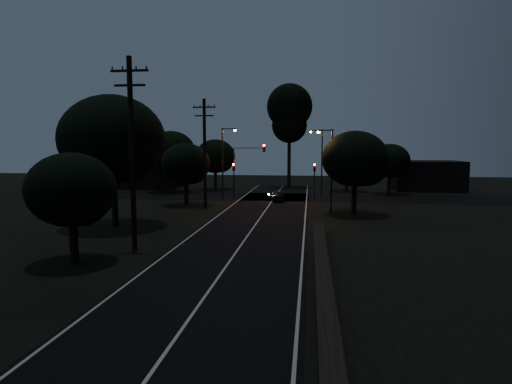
# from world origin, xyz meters

# --- Properties ---
(road_surface) EXTENTS (60.00, 70.00, 0.03)m
(road_surface) POSITION_xyz_m (0.00, 31.12, 0.01)
(road_surface) COLOR black
(road_surface) RESTS_ON ground
(retaining_wall) EXTENTS (6.93, 26.00, 1.60)m
(retaining_wall) POSITION_xyz_m (7.74, 3.00, 0.62)
(retaining_wall) COLOR black
(retaining_wall) RESTS_ON ground
(utility_pole_mid) EXTENTS (2.20, 0.30, 11.00)m
(utility_pole_mid) POSITION_xyz_m (-6.00, 15.00, 5.74)
(utility_pole_mid) COLOR black
(utility_pole_mid) RESTS_ON ground
(utility_pole_far) EXTENTS (2.20, 0.30, 10.50)m
(utility_pole_far) POSITION_xyz_m (-6.00, 32.00, 5.48)
(utility_pole_far) COLOR black
(utility_pole_far) RESTS_ON ground
(tree_left_b) EXTENTS (4.48, 4.48, 5.69)m
(tree_left_b) POSITION_xyz_m (-7.84, 11.91, 3.69)
(tree_left_b) COLOR black
(tree_left_b) RESTS_ON ground
(tree_left_c) EXTENTS (7.75, 7.75, 9.79)m
(tree_left_c) POSITION_xyz_m (-10.23, 21.84, 6.33)
(tree_left_c) COLOR black
(tree_left_c) RESTS_ON ground
(tree_left_d) EXTENTS (4.99, 4.99, 6.33)m
(tree_left_d) POSITION_xyz_m (-8.32, 33.90, 4.10)
(tree_left_d) COLOR black
(tree_left_d) RESTS_ON ground
(tree_far_nw) EXTENTS (5.50, 5.50, 6.97)m
(tree_far_nw) POSITION_xyz_m (-8.81, 49.89, 4.51)
(tree_far_nw) COLOR black
(tree_far_nw) RESTS_ON ground
(tree_far_w) EXTENTS (6.28, 6.28, 8.01)m
(tree_far_w) POSITION_xyz_m (-13.78, 45.87, 5.20)
(tree_far_w) COLOR black
(tree_far_w) RESTS_ON ground
(tree_far_ne) EXTENTS (5.56, 5.56, 7.03)m
(tree_far_ne) POSITION_xyz_m (9.20, 49.89, 4.55)
(tree_far_ne) COLOR black
(tree_far_ne) RESTS_ON ground
(tree_far_e) EXTENTS (4.98, 4.98, 6.32)m
(tree_far_e) POSITION_xyz_m (14.18, 46.90, 4.09)
(tree_far_e) COLOR black
(tree_far_e) RESTS_ON ground
(tree_right_a) EXTENTS (5.79, 5.79, 7.36)m
(tree_right_a) POSITION_xyz_m (8.20, 29.88, 4.78)
(tree_right_a) COLOR black
(tree_right_a) RESTS_ON ground
(tall_pine) EXTENTS (6.64, 6.64, 15.09)m
(tall_pine) POSITION_xyz_m (1.00, 55.00, 10.88)
(tall_pine) COLOR black
(tall_pine) RESTS_ON ground
(building_left) EXTENTS (10.00, 8.00, 4.40)m
(building_left) POSITION_xyz_m (-20.00, 52.00, 2.20)
(building_left) COLOR black
(building_left) RESTS_ON ground
(building_right) EXTENTS (9.00, 7.00, 4.00)m
(building_right) POSITION_xyz_m (20.00, 53.00, 2.00)
(building_right) COLOR black
(building_right) RESTS_ON ground
(signal_left) EXTENTS (0.28, 0.35, 4.10)m
(signal_left) POSITION_xyz_m (-4.60, 39.99, 2.84)
(signal_left) COLOR black
(signal_left) RESTS_ON ground
(signal_right) EXTENTS (0.28, 0.35, 4.10)m
(signal_right) POSITION_xyz_m (4.60, 39.99, 2.84)
(signal_right) COLOR black
(signal_right) RESTS_ON ground
(signal_mast) EXTENTS (3.70, 0.35, 6.25)m
(signal_mast) POSITION_xyz_m (-2.91, 39.99, 4.34)
(signal_mast) COLOR black
(signal_mast) RESTS_ON ground
(streetlight_a) EXTENTS (1.66, 0.26, 8.00)m
(streetlight_a) POSITION_xyz_m (-5.31, 38.00, 4.64)
(streetlight_a) COLOR black
(streetlight_a) RESTS_ON ground
(streetlight_b) EXTENTS (1.66, 0.26, 8.00)m
(streetlight_b) POSITION_xyz_m (5.31, 44.00, 4.64)
(streetlight_b) COLOR black
(streetlight_b) RESTS_ON ground
(streetlight_c) EXTENTS (1.46, 0.26, 7.50)m
(streetlight_c) POSITION_xyz_m (5.83, 30.00, 4.35)
(streetlight_c) COLOR black
(streetlight_c) RESTS_ON ground
(car) EXTENTS (2.22, 3.56, 1.13)m
(car) POSITION_xyz_m (0.51, 38.15, 0.57)
(car) COLOR black
(car) RESTS_ON ground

